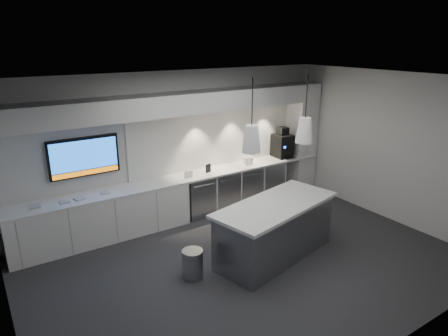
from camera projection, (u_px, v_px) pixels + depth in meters
floor at (248, 263)px, 6.70m from camera, size 7.00×7.00×0.00m
ceiling at (252, 81)px, 5.77m from camera, size 7.00×7.00×0.00m
wall_back at (178, 145)px, 8.23m from camera, size 7.00×0.00×7.00m
wall_front at (391, 244)px, 4.25m from camera, size 7.00×0.00×7.00m
wall_right at (389, 147)px, 8.06m from camera, size 0.00×7.00×7.00m
back_counter at (186, 177)px, 8.16m from camera, size 6.80×0.65×0.04m
left_base_cabinets at (103, 217)px, 7.39m from camera, size 3.30×0.63×0.86m
fridge_unit_a at (197, 196)px, 8.43m from camera, size 0.60×0.61×0.85m
fridge_unit_b at (222, 190)px, 8.76m from camera, size 0.60×0.61×0.85m
fridge_unit_c at (245, 184)px, 9.09m from camera, size 0.60×0.61×0.85m
fridge_unit_d at (267, 179)px, 9.42m from camera, size 0.60×0.61×0.85m
backsplash at (227, 135)px, 8.82m from camera, size 4.60×0.03×1.30m
soffit at (183, 103)px, 7.71m from camera, size 6.90×0.60×0.40m
column at (301, 137)px, 9.72m from camera, size 0.55×0.55×2.60m
wall_tv at (84, 157)px, 7.18m from camera, size 1.25×0.07×0.72m
island at (275, 229)px, 6.79m from camera, size 2.45×1.46×0.97m
bin at (193, 264)px, 6.24m from camera, size 0.37×0.37×0.46m
coffee_machine at (282, 145)px, 9.44m from camera, size 0.42×0.58×0.71m
sign_black at (208, 168)px, 8.38m from camera, size 0.14×0.06×0.18m
sign_white at (188, 174)px, 8.06m from camera, size 0.18×0.03×0.14m
cup_cluster at (248, 161)px, 8.93m from camera, size 0.19×0.19×0.16m
tray_a at (35, 207)px, 6.66m from camera, size 0.17×0.17×0.02m
tray_b at (65, 202)px, 6.86m from camera, size 0.16×0.16×0.02m
tray_c at (80, 199)px, 7.00m from camera, size 0.20×0.20×0.02m
tray_d at (105, 192)px, 7.28m from camera, size 0.18×0.18×0.02m
pendant_left at (251, 139)px, 6.00m from camera, size 0.29×0.29×1.12m
pendant_right at (305, 130)px, 6.56m from camera, size 0.29×0.29×1.12m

